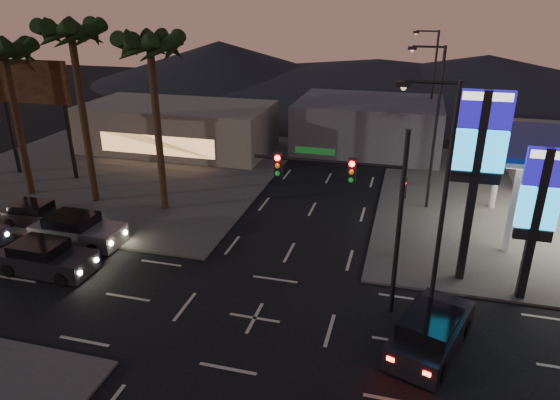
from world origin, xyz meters
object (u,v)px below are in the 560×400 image
(pylon_sign_short, at_px, (539,203))
(traffic_signal_mast, at_px, (357,195))
(pylon_sign_tall, at_px, (479,151))
(car_lane_b_mid, at_px, (36,215))
(car_lane_b_front, at_px, (78,231))
(car_lane_a_front, at_px, (45,258))
(suv_station, at_px, (430,332))

(pylon_sign_short, bearing_deg, traffic_signal_mast, -160.87)
(pylon_sign_short, distance_m, traffic_signal_mast, 7.69)
(pylon_sign_tall, xyz_separation_m, pylon_sign_short, (2.50, -1.00, -1.74))
(pylon_sign_tall, relative_size, car_lane_b_mid, 2.11)
(car_lane_b_front, bearing_deg, car_lane_a_front, -83.32)
(car_lane_a_front, height_order, suv_station, suv_station)
(pylon_sign_short, relative_size, traffic_signal_mast, 0.88)
(pylon_sign_short, xyz_separation_m, car_lane_b_front, (-22.39, -0.45, -3.89))
(car_lane_b_mid, bearing_deg, car_lane_b_front, -20.82)
(car_lane_b_front, bearing_deg, pylon_sign_tall, 4.16)
(traffic_signal_mast, height_order, car_lane_b_mid, traffic_signal_mast)
(traffic_signal_mast, distance_m, suv_station, 5.94)
(pylon_sign_short, bearing_deg, car_lane_a_front, -171.04)
(pylon_sign_tall, relative_size, car_lane_a_front, 1.86)
(pylon_sign_short, distance_m, car_lane_b_front, 22.73)
(pylon_sign_short, relative_size, car_lane_b_front, 1.37)
(car_lane_a_front, bearing_deg, pylon_sign_short, 8.96)
(pylon_sign_tall, bearing_deg, traffic_signal_mast, -143.48)
(pylon_sign_short, distance_m, car_lane_a_front, 22.65)
(suv_station, bearing_deg, car_lane_a_front, 176.47)
(pylon_sign_tall, height_order, traffic_signal_mast, pylon_sign_tall)
(pylon_sign_short, distance_m, car_lane_b_mid, 26.60)
(suv_station, bearing_deg, pylon_sign_short, 49.34)
(traffic_signal_mast, xyz_separation_m, suv_station, (3.30, -2.08, -4.48))
(suv_station, bearing_deg, traffic_signal_mast, 147.81)
(pylon_sign_short, distance_m, suv_station, 7.21)
(car_lane_b_front, distance_m, suv_station, 18.90)
(traffic_signal_mast, xyz_separation_m, car_lane_b_front, (-15.14, 2.07, -4.46))
(pylon_sign_tall, distance_m, traffic_signal_mast, 6.02)
(traffic_signal_mast, relative_size, car_lane_b_front, 1.57)
(car_lane_a_front, relative_size, suv_station, 0.94)
(car_lane_b_mid, distance_m, suv_station, 23.03)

